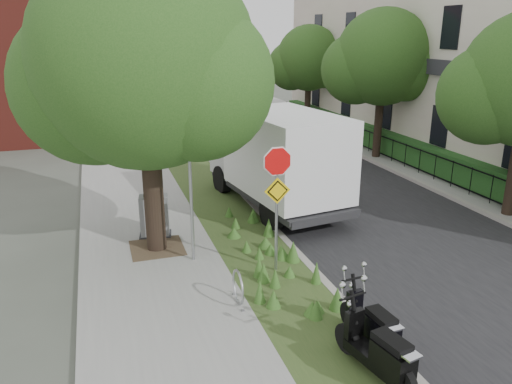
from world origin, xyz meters
TOP-DOWN VIEW (x-y plane):
  - ground at (0.00, 0.00)m, footprint 120.00×120.00m
  - sidewalk_near at (-4.25, 10.00)m, footprint 3.50×60.00m
  - verge at (-1.50, 10.00)m, footprint 2.00×60.00m
  - kerb_near at (-0.50, 10.00)m, footprint 0.20×60.00m
  - road at (3.00, 10.00)m, footprint 7.00×60.00m
  - kerb_far at (6.50, 10.00)m, footprint 0.20×60.00m
  - footpath_far at (8.20, 10.00)m, footprint 3.20×60.00m
  - street_tree_main at (-4.08, 2.86)m, footprint 6.21×5.54m
  - bare_post at (-3.20, 1.80)m, footprint 0.08×0.08m
  - bike_hoop at (-2.70, -0.60)m, footprint 0.06×0.78m
  - sign_assembly at (-1.40, 0.58)m, footprint 0.94×0.08m
  - fence_far at (7.20, 10.00)m, footprint 0.04×24.00m
  - hedge_far at (7.90, 10.00)m, footprint 1.00×24.00m
  - terrace_houses at (11.49, 10.00)m, footprint 7.40×26.40m
  - brick_building at (-9.50, 22.00)m, footprint 9.40×10.40m
  - far_tree_b at (6.94, 10.05)m, footprint 4.83×4.31m
  - far_tree_c at (6.94, 18.04)m, footprint 4.37×3.89m
  - scooter_near at (-1.12, -3.73)m, footprint 0.64×1.91m
  - scooter_far at (-0.79, -2.94)m, footprint 0.46×1.76m
  - box_truck at (0.30, 5.15)m, footprint 3.23×6.44m
  - utility_cabinet at (-3.93, 3.72)m, footprint 0.97×0.73m

SIDE VIEW (x-z plane):
  - ground at x=0.00m, z-range 0.00..0.00m
  - road at x=3.00m, z-range 0.00..0.01m
  - sidewalk_near at x=-4.25m, z-range 0.00..0.12m
  - verge at x=-1.50m, z-range 0.00..0.12m
  - footpath_far at x=8.20m, z-range 0.00..0.12m
  - kerb_near at x=-0.50m, z-range 0.00..0.13m
  - kerb_far at x=6.50m, z-range 0.00..0.13m
  - bike_hoop at x=-2.70m, z-range 0.11..0.88m
  - scooter_far at x=-0.79m, z-range 0.11..0.94m
  - scooter_near at x=-1.12m, z-range 0.11..1.02m
  - fence_far at x=7.20m, z-range 0.17..1.17m
  - hedge_far at x=7.90m, z-range 0.12..1.22m
  - utility_cabinet at x=-3.93m, z-range 0.10..1.27m
  - box_truck at x=0.30m, z-range 0.42..3.22m
  - bare_post at x=-3.20m, z-range 0.12..4.12m
  - sign_assembly at x=-1.40m, z-range 0.72..3.94m
  - far_tree_c at x=6.94m, z-range 0.99..6.92m
  - terrace_houses at x=11.49m, z-range 0.06..8.26m
  - brick_building at x=-9.50m, z-range 0.06..8.36m
  - far_tree_b at x=6.94m, z-range 1.09..7.65m
  - street_tree_main at x=-4.08m, z-range 0.97..8.63m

